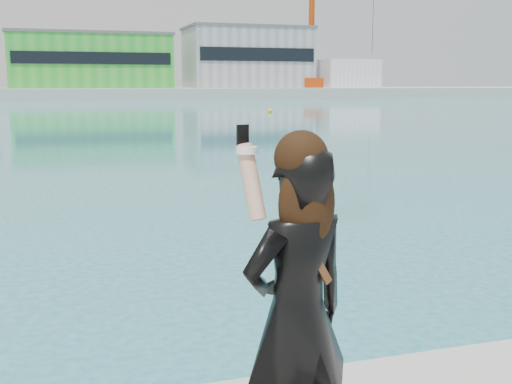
% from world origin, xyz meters
% --- Properties ---
extents(far_quay, '(320.00, 40.00, 2.00)m').
position_xyz_m(far_quay, '(0.00, 130.00, 1.00)').
color(far_quay, '#9E9E99').
rests_on(far_quay, ground).
extents(warehouse_green, '(30.60, 16.36, 10.50)m').
position_xyz_m(warehouse_green, '(8.00, 127.98, 7.26)').
color(warehouse_green, green).
rests_on(warehouse_green, far_quay).
extents(warehouse_grey_right, '(25.50, 15.35, 12.50)m').
position_xyz_m(warehouse_grey_right, '(40.00, 127.98, 8.26)').
color(warehouse_grey_right, gray).
rests_on(warehouse_grey_right, far_quay).
extents(ancillary_shed, '(12.00, 10.00, 6.00)m').
position_xyz_m(ancillary_shed, '(62.00, 126.00, 5.00)').
color(ancillary_shed, silver).
rests_on(ancillary_shed, far_quay).
extents(dock_crane, '(23.00, 4.00, 24.00)m').
position_xyz_m(dock_crane, '(53.20, 122.00, 15.07)').
color(dock_crane, '#CB400B').
rests_on(dock_crane, far_quay).
extents(flagpole_right, '(1.28, 0.16, 8.00)m').
position_xyz_m(flagpole_right, '(22.09, 121.00, 6.54)').
color(flagpole_right, silver).
rests_on(flagpole_right, far_quay).
extents(buoy_near, '(0.50, 0.50, 0.50)m').
position_xyz_m(buoy_near, '(21.05, 58.66, 0.00)').
color(buoy_near, yellow).
rests_on(buoy_near, ground).
extents(woman, '(0.75, 0.59, 1.90)m').
position_xyz_m(woman, '(0.74, -0.20, 1.76)').
color(woman, black).
rests_on(woman, near_quay).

